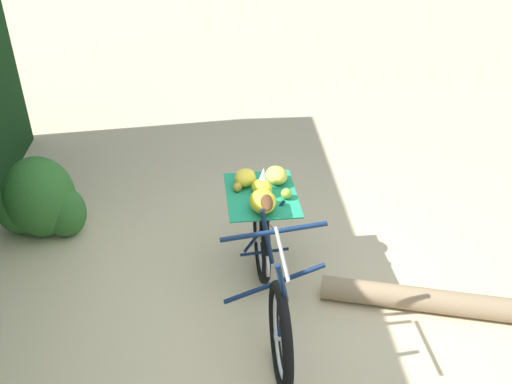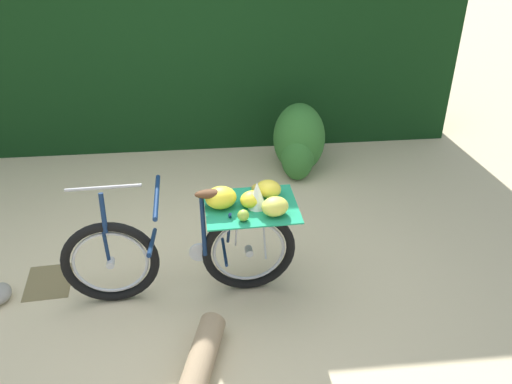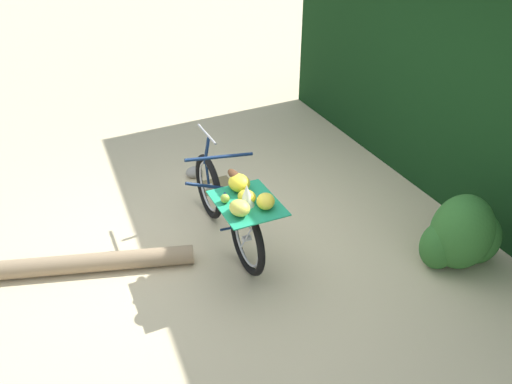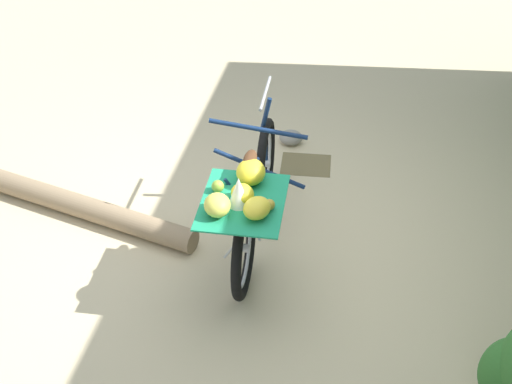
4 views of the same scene
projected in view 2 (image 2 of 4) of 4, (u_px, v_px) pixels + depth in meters
name	position (u px, v px, depth m)	size (l,w,h in m)	color
ground_plane	(186.00, 280.00, 4.44)	(60.00, 60.00, 0.00)	beige
foliage_hedge	(168.00, 4.00, 6.03)	(6.56, 0.90, 3.20)	black
bicycle	(199.00, 241.00, 4.06)	(0.71, 1.78, 1.03)	black
shrub_cluster	(299.00, 141.00, 5.90)	(0.81, 0.56, 0.77)	#2D6628
leaf_litter_patch	(49.00, 282.00, 4.42)	(0.44, 0.36, 0.01)	olive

